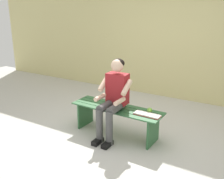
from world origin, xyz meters
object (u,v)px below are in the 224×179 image
at_px(person_seated, 113,96).
at_px(book_open, 147,115).
at_px(bench_near, 117,114).
at_px(apple, 150,110).

relative_size(person_seated, book_open, 3.08).
distance_m(person_seated, book_open, 0.60).
distance_m(bench_near, person_seated, 0.37).
bearing_deg(person_seated, apple, -161.31).
bearing_deg(bench_near, person_seated, 89.47).
distance_m(bench_near, book_open, 0.57).
bearing_deg(bench_near, apple, -171.42).
distance_m(apple, book_open, 0.13).
bearing_deg(person_seated, bench_near, -90.53).
bearing_deg(book_open, apple, -83.30).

